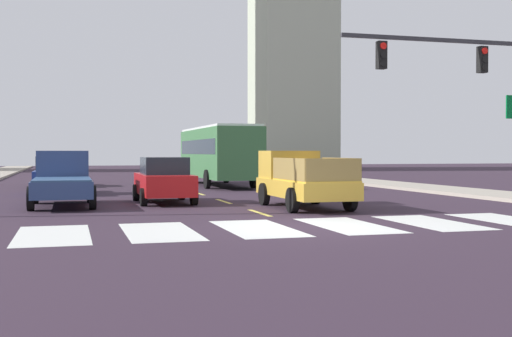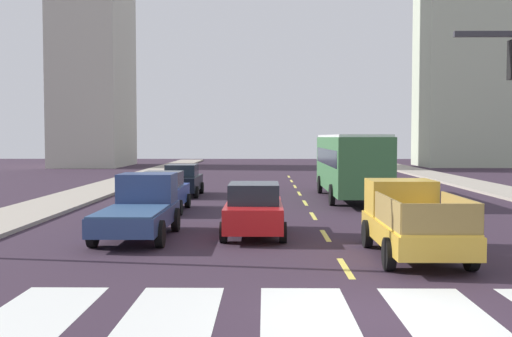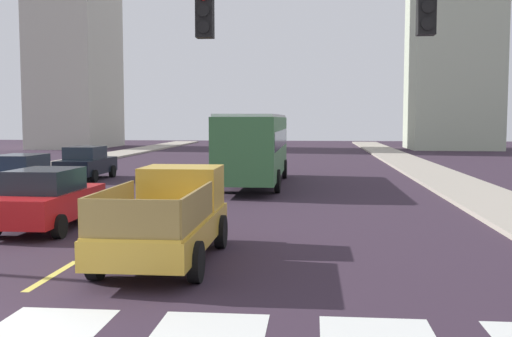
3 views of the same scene
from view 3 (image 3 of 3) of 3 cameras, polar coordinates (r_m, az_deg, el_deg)
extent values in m
cube|color=#A59B8C|center=(26.45, 19.97, -2.20)|extent=(3.08, 110.00, 0.15)
cube|color=#DECC53|center=(12.91, -18.61, -9.51)|extent=(0.16, 2.40, 0.01)
cube|color=#DECC53|center=(17.49, -11.91, -5.67)|extent=(0.16, 2.40, 0.01)
cube|color=#DECC53|center=(22.25, -8.07, -3.40)|extent=(0.16, 2.40, 0.01)
cube|color=#DECC53|center=(27.10, -5.61, -1.93)|extent=(0.16, 2.40, 0.01)
cube|color=#DECC53|center=(31.99, -3.90, -0.91)|extent=(0.16, 2.40, 0.01)
cube|color=#DECC53|center=(36.91, -2.64, -0.16)|extent=(0.16, 2.40, 0.01)
cube|color=#DECC53|center=(41.85, -1.68, 0.41)|extent=(0.16, 2.40, 0.01)
cube|color=#DECC53|center=(46.81, -0.93, 0.87)|extent=(0.16, 2.40, 0.01)
cube|color=gold|center=(13.33, -8.55, -5.89)|extent=(1.96, 5.20, 0.56)
cube|color=gold|center=(14.85, -7.01, -1.74)|extent=(1.84, 1.60, 1.00)
cube|color=#19232D|center=(15.26, -6.66, -0.89)|extent=(1.72, 0.08, 0.56)
cube|color=gold|center=(12.37, -9.63, -5.27)|extent=(1.84, 3.30, 0.06)
cylinder|color=black|center=(15.11, -10.73, -5.74)|extent=(0.22, 0.80, 0.80)
cylinder|color=black|center=(14.69, -3.33, -5.97)|extent=(0.22, 0.80, 0.80)
cylinder|color=black|center=(12.21, -14.84, -8.31)|extent=(0.22, 0.80, 0.80)
cylinder|color=black|center=(11.69, -5.68, -8.76)|extent=(0.22, 0.80, 0.80)
cube|color=olive|center=(12.57, -13.63, -3.42)|extent=(0.06, 3.17, 0.70)
cube|color=olive|center=(12.11, -5.53, -3.62)|extent=(0.06, 3.17, 0.70)
cube|color=olive|center=(10.81, -11.85, -4.70)|extent=(1.80, 0.06, 0.70)
cube|color=#386F3E|center=(28.42, -0.11, 2.13)|extent=(2.50, 10.80, 2.70)
cube|color=#19232D|center=(28.40, -0.11, 2.84)|extent=(2.52, 9.94, 0.80)
cube|color=silver|center=(28.39, -0.12, 4.98)|extent=(2.40, 10.37, 0.12)
cylinder|color=black|center=(31.96, -1.77, -0.01)|extent=(0.22, 1.00, 1.00)
cylinder|color=black|center=(31.75, 2.72, -0.05)|extent=(0.22, 1.00, 1.00)
cylinder|color=black|center=(25.73, -3.53, -1.16)|extent=(0.22, 1.00, 1.00)
cylinder|color=black|center=(25.47, 2.04, -1.21)|extent=(0.22, 1.00, 1.00)
cube|color=navy|center=(25.74, -21.20, -1.02)|extent=(1.80, 4.40, 0.76)
cube|color=#1E2833|center=(25.55, -21.40, 0.51)|extent=(1.58, 2.11, 0.64)
cylinder|color=black|center=(27.40, -21.59, -1.50)|extent=(0.22, 0.64, 0.64)
cylinder|color=black|center=(26.63, -18.13, -1.57)|extent=(0.22, 0.64, 0.64)
cylinder|color=black|center=(24.17, -20.71, -2.26)|extent=(0.22, 0.64, 0.64)
cube|color=black|center=(32.28, -15.69, 0.22)|extent=(1.80, 4.40, 0.76)
cube|color=#1E2833|center=(32.09, -15.82, 1.44)|extent=(1.58, 2.11, 0.64)
cylinder|color=black|center=(33.90, -16.27, -0.24)|extent=(0.22, 0.64, 0.64)
cylinder|color=black|center=(33.28, -13.39, -0.26)|extent=(0.22, 0.64, 0.64)
cylinder|color=black|center=(31.39, -18.11, -0.66)|extent=(0.22, 0.64, 0.64)
cylinder|color=black|center=(30.72, -15.02, -0.70)|extent=(0.22, 0.64, 0.64)
cube|color=red|center=(18.17, -18.99, -3.21)|extent=(1.80, 4.40, 0.76)
cube|color=#1E2833|center=(17.95, -19.25, -1.06)|extent=(1.58, 2.11, 0.64)
cylinder|color=black|center=(19.82, -19.71, -3.70)|extent=(0.22, 0.64, 0.64)
cylinder|color=black|center=(19.13, -14.81, -3.87)|extent=(0.22, 0.64, 0.64)
cylinder|color=black|center=(16.63, -18.07, -5.22)|extent=(0.22, 0.64, 0.64)
cube|color=black|center=(10.16, 15.78, 14.36)|extent=(0.28, 0.24, 0.84)
cylinder|color=black|center=(10.03, 15.92, 14.48)|extent=(0.20, 0.04, 0.20)
cylinder|color=black|center=(9.99, 15.88, 13.01)|extent=(0.20, 0.04, 0.20)
cube|color=black|center=(10.16, -4.86, 14.51)|extent=(0.28, 0.24, 0.84)
cylinder|color=black|center=(10.03, -4.99, 14.64)|extent=(0.20, 0.04, 0.20)
cylinder|color=black|center=(9.99, -4.98, 13.17)|extent=(0.20, 0.04, 0.20)
cube|color=#ADB79D|center=(67.17, 18.21, 14.31)|extent=(8.71, 8.14, 29.25)
camera|label=1|loc=(13.78, -121.57, -7.48)|focal=46.16mm
camera|label=2|loc=(7.99, -111.08, -1.07)|focal=43.44mm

